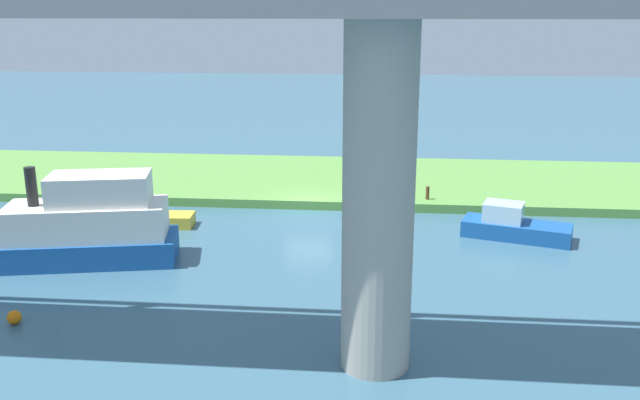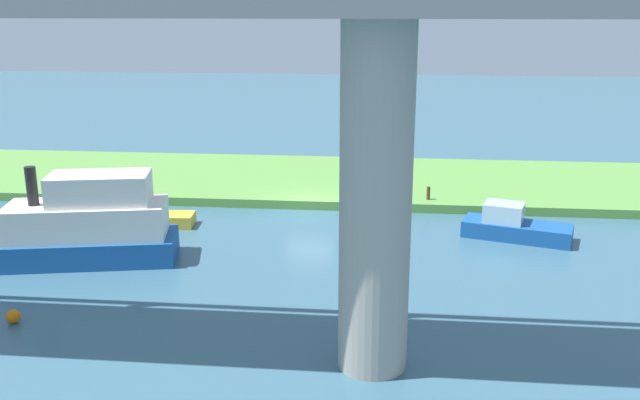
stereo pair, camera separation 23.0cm
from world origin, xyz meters
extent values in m
plane|color=#386075|center=(0.00, 0.00, 0.00)|extent=(160.00, 160.00, 0.00)
cube|color=#5B9342|center=(0.00, -6.00, 0.25)|extent=(80.00, 12.00, 0.50)
cylinder|color=#9E998E|center=(-3.99, 16.91, 5.30)|extent=(2.15, 2.15, 10.60)
cube|color=slate|center=(-3.99, 16.91, 10.85)|extent=(68.95, 4.00, 0.50)
cylinder|color=#2D334C|center=(-2.40, -2.23, 0.78)|extent=(0.29, 0.29, 0.55)
cylinder|color=blue|center=(-2.40, -2.23, 1.35)|extent=(0.49, 0.49, 0.60)
sphere|color=tan|center=(-2.40, -2.23, 1.77)|extent=(0.24, 0.24, 0.24)
cylinder|color=brown|center=(-6.58, -1.07, 0.87)|extent=(0.20, 0.20, 0.74)
cube|color=#195199|center=(9.19, 8.99, 0.57)|extent=(8.88, 4.48, 1.13)
cube|color=white|center=(8.73, 8.89, 1.88)|extent=(7.16, 3.86, 1.51)
cube|color=white|center=(8.09, 8.76, 3.30)|extent=(4.59, 2.96, 1.32)
cylinder|color=black|center=(10.86, 9.33, 3.49)|extent=(0.47, 0.47, 1.70)
cube|color=#D84C2D|center=(11.41, 9.44, 1.55)|extent=(1.82, 1.96, 0.85)
cube|color=#195199|center=(-10.63, 3.83, 0.40)|extent=(5.42, 3.26, 0.80)
cube|color=silver|center=(-9.98, 3.63, 1.25)|extent=(2.19, 1.94, 0.91)
cube|color=gold|center=(7.60, 3.62, 0.32)|extent=(4.16, 1.75, 0.63)
cube|color=silver|center=(8.14, 3.66, 0.99)|extent=(1.54, 1.26, 0.72)
sphere|color=orange|center=(8.83, 15.22, 0.25)|extent=(0.50, 0.50, 0.50)
camera|label=1|loc=(-4.12, 36.69, 10.90)|focal=38.94mm
camera|label=2|loc=(-4.35, 36.66, 10.90)|focal=38.94mm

